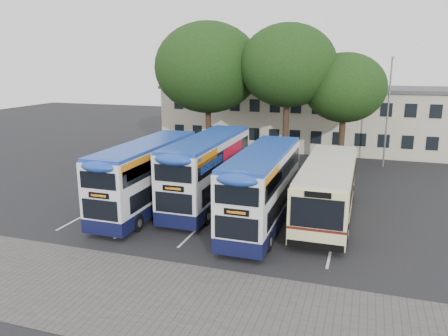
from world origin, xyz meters
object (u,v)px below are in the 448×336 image
at_px(tree_mid, 288,66).
at_px(bus_dd_mid, 208,168).
at_px(lamp_post, 388,106).
at_px(tree_left, 208,68).
at_px(tree_right, 345,88).
at_px(bus_dd_right, 263,185).
at_px(bus_single, 328,186).
at_px(bus_dd_left, 147,173).

relative_size(tree_mid, bus_dd_mid, 1.14).
height_order(lamp_post, tree_left, tree_left).
height_order(tree_left, tree_right, tree_left).
xyz_separation_m(tree_left, tree_right, (11.45, 0.16, -1.51)).
bearing_deg(tree_right, lamp_post, 31.01).
xyz_separation_m(bus_dd_mid, bus_dd_right, (3.99, -2.38, -0.07)).
distance_m(tree_right, bus_dd_right, 15.14).
height_order(tree_mid, bus_dd_mid, tree_mid).
distance_m(tree_left, bus_single, 17.48).
bearing_deg(tree_right, tree_left, -179.19).
relative_size(tree_left, tree_mid, 1.03).
height_order(tree_left, tree_mid, tree_left).
distance_m(lamp_post, tree_left, 15.34).
xyz_separation_m(tree_mid, tree_right, (4.45, 0.74, -1.70)).
height_order(bus_dd_mid, bus_single, bus_dd_mid).
distance_m(lamp_post, bus_dd_left, 21.20).
relative_size(lamp_post, bus_single, 0.84).
height_order(lamp_post, tree_mid, tree_mid).
bearing_deg(lamp_post, bus_dd_left, -130.57).
xyz_separation_m(lamp_post, bus_dd_mid, (-10.61, -13.82, -2.75)).
relative_size(tree_left, tree_right, 1.28).
bearing_deg(bus_dd_right, bus_single, 36.50).
xyz_separation_m(lamp_post, bus_single, (-3.41, -13.81, -3.25)).
height_order(lamp_post, bus_dd_right, lamp_post).
relative_size(tree_right, bus_dd_left, 0.96).
xyz_separation_m(tree_mid, bus_dd_mid, (-2.74, -11.02, -6.00)).
height_order(tree_right, bus_dd_mid, tree_right).
bearing_deg(bus_single, tree_mid, 112.06).
distance_m(bus_dd_right, bus_single, 4.03).
distance_m(tree_mid, tree_right, 4.83).
bearing_deg(tree_mid, bus_dd_mid, -103.97).
distance_m(tree_mid, bus_dd_left, 15.61).
xyz_separation_m(bus_dd_left, bus_dd_mid, (3.05, 2.14, 0.08)).
relative_size(bus_dd_left, bus_single, 0.91).
xyz_separation_m(lamp_post, tree_mid, (-7.87, -2.80, 3.25)).
bearing_deg(bus_single, tree_left, 134.65).
relative_size(tree_mid, bus_single, 1.08).
bearing_deg(bus_single, tree_right, 90.04).
distance_m(bus_dd_left, bus_single, 10.48).
xyz_separation_m(tree_right, bus_dd_right, (-3.21, -14.14, -4.37)).
height_order(tree_left, bus_dd_right, tree_left).
distance_m(tree_right, bus_dd_left, 17.82).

